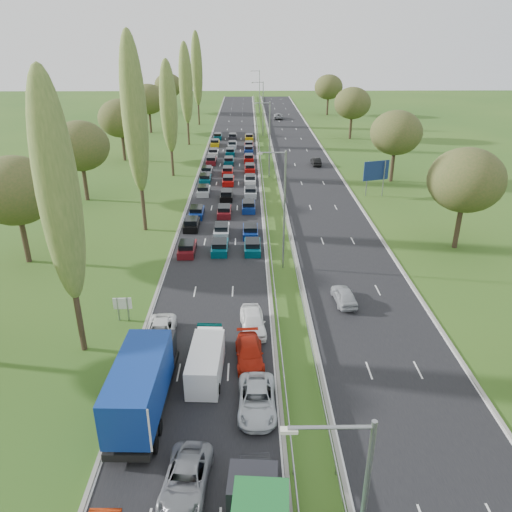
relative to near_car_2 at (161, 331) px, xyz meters
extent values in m
plane|color=#295119|center=(10.40, 49.66, -0.68)|extent=(260.00, 260.00, 0.00)
cube|color=black|center=(3.65, 52.16, -0.68)|extent=(10.50, 215.00, 0.04)
cube|color=black|center=(17.15, 52.16, -0.68)|extent=(10.50, 215.00, 0.04)
cube|color=gray|center=(9.25, 52.16, -0.13)|extent=(0.06, 215.00, 0.32)
cube|color=gray|center=(11.55, 52.16, -0.13)|extent=(0.06, 215.00, 0.32)
cylinder|color=gray|center=(10.40, 12.66, 5.32)|extent=(0.18, 0.18, 12.00)
cylinder|color=gray|center=(10.40, 47.66, 5.32)|extent=(0.18, 0.18, 12.00)
cylinder|color=gray|center=(10.40, 82.66, 5.32)|extent=(0.18, 0.18, 12.00)
cylinder|color=gray|center=(10.40, 117.66, 5.32)|extent=(0.18, 0.18, 12.00)
cylinder|color=#2D2116|center=(-5.60, -1.34, 2.92)|extent=(0.44, 0.44, 7.20)
ellipsoid|color=#4F682C|center=(-5.60, -1.34, 11.72)|extent=(2.80, 2.80, 16.00)
cylinder|color=#2D2116|center=(-5.60, 23.66, 3.28)|extent=(0.44, 0.44, 7.92)
ellipsoid|color=#4F682C|center=(-5.60, 23.66, 12.96)|extent=(2.80, 2.80, 17.60)
cylinder|color=#2D2116|center=(-5.60, 48.66, 2.56)|extent=(0.44, 0.44, 6.48)
ellipsoid|color=#4F682C|center=(-5.60, 48.66, 10.48)|extent=(2.80, 2.80, 14.40)
cylinder|color=#2D2116|center=(-5.60, 73.66, 2.92)|extent=(0.44, 0.44, 7.20)
ellipsoid|color=#4F682C|center=(-5.60, 73.66, 11.72)|extent=(2.80, 2.80, 16.00)
cylinder|color=#2D2116|center=(-5.60, 98.66, 3.28)|extent=(0.44, 0.44, 7.92)
ellipsoid|color=#4F682C|center=(-5.60, 98.66, 12.96)|extent=(2.80, 2.80, 17.60)
cylinder|color=#2D2116|center=(-16.10, 14.66, 1.74)|extent=(0.56, 0.56, 4.84)
ellipsoid|color=#38471E|center=(-16.10, 14.66, 7.02)|extent=(8.00, 8.00, 6.80)
cylinder|color=#2D2116|center=(-16.10, 35.66, 1.74)|extent=(0.56, 0.56, 4.84)
ellipsoid|color=#38471E|center=(-16.10, 35.66, 7.02)|extent=(8.00, 8.00, 6.80)
cylinder|color=#2D2116|center=(-16.10, 59.66, 1.74)|extent=(0.56, 0.56, 4.84)
ellipsoid|color=#38471E|center=(-16.10, 59.66, 7.02)|extent=(8.00, 8.00, 6.80)
cylinder|color=#2D2116|center=(-16.10, 87.66, 1.74)|extent=(0.56, 0.56, 4.84)
ellipsoid|color=#38471E|center=(-16.10, 87.66, 7.02)|extent=(8.00, 8.00, 6.80)
cylinder|color=#2D2116|center=(-16.10, 119.66, 1.74)|extent=(0.56, 0.56, 4.84)
ellipsoid|color=#38471E|center=(-16.10, 119.66, 7.02)|extent=(8.00, 8.00, 6.80)
cylinder|color=#2D2116|center=(29.90, 17.66, 1.74)|extent=(0.56, 0.56, 4.84)
ellipsoid|color=#38471E|center=(29.90, 17.66, 7.02)|extent=(8.00, 8.00, 6.80)
cylinder|color=#2D2116|center=(29.90, 44.66, 1.74)|extent=(0.56, 0.56, 4.84)
ellipsoid|color=#38471E|center=(29.90, 44.66, 7.02)|extent=(8.00, 8.00, 6.80)
cylinder|color=#2D2116|center=(29.90, 79.66, 1.74)|extent=(0.56, 0.56, 4.84)
ellipsoid|color=#38471E|center=(29.90, 79.66, 7.02)|extent=(8.00, 8.00, 6.80)
cylinder|color=#2D2116|center=(29.90, 114.66, 1.74)|extent=(0.56, 0.56, 4.84)
ellipsoid|color=#38471E|center=(29.90, 114.66, 7.02)|extent=(8.00, 8.00, 6.80)
cube|color=#590F14|center=(0.26, 16.51, -0.24)|extent=(1.75, 4.00, 0.80)
cube|color=black|center=(-0.01, 24.00, -0.24)|extent=(1.75, 4.00, 0.80)
cube|color=navy|center=(0.21, 28.39, -0.24)|extent=(1.75, 4.00, 0.80)
cube|color=#B2B7BC|center=(0.35, 38.02, -0.24)|extent=(1.75, 4.00, 0.80)
cube|color=#053F4C|center=(0.10, 44.50, -0.24)|extent=(1.75, 4.00, 0.80)
cube|color=slate|center=(-0.01, 49.42, -0.24)|extent=(1.75, 4.00, 0.80)
cube|color=#590F14|center=(0.26, 56.81, -0.24)|extent=(1.75, 4.00, 0.80)
cube|color=silver|center=(0.27, 63.37, -0.24)|extent=(1.75, 4.00, 0.80)
cube|color=#BF990C|center=(0.03, 72.58, -0.24)|extent=(1.75, 4.00, 0.80)
cube|color=#053F4C|center=(0.24, 79.68, -0.24)|extent=(1.75, 4.00, 0.80)
cube|color=#053F4C|center=(3.78, 16.88, -0.24)|extent=(1.75, 4.00, 0.80)
cube|color=#B2B7BC|center=(3.74, 21.92, -0.24)|extent=(1.75, 4.00, 0.80)
cube|color=#590F14|center=(3.78, 28.70, -0.24)|extent=(1.75, 4.00, 0.80)
cube|color=black|center=(3.81, 35.69, -0.24)|extent=(1.75, 4.00, 0.80)
cube|color=#A50C0A|center=(3.79, 43.45, -0.24)|extent=(1.75, 4.00, 0.80)
cube|color=#A50C0A|center=(3.50, 49.19, -0.24)|extent=(1.75, 4.00, 0.80)
cube|color=#053F4C|center=(3.46, 56.34, -0.24)|extent=(1.75, 4.00, 0.80)
cube|color=#053F4C|center=(3.50, 63.74, -0.24)|extent=(1.75, 4.00, 0.80)
cube|color=#B2B7BC|center=(3.71, 70.62, -0.24)|extent=(1.75, 4.00, 0.80)
cube|color=black|center=(3.55, 79.23, -0.24)|extent=(1.75, 4.00, 0.80)
cube|color=#053F4C|center=(7.34, 16.88, -0.24)|extent=(1.75, 4.00, 0.80)
cube|color=navy|center=(7.14, 21.58, -0.24)|extent=(1.75, 4.00, 0.80)
cube|color=navy|center=(6.97, 30.68, -0.24)|extent=(1.75, 4.00, 0.80)
cube|color=#B2B7BC|center=(7.25, 37.24, -0.24)|extent=(1.75, 4.00, 0.80)
cube|color=silver|center=(7.24, 43.88, -0.24)|extent=(1.75, 4.00, 0.80)
cube|color=#A50C0A|center=(7.24, 51.09, -0.24)|extent=(1.75, 4.00, 0.80)
cube|color=#A50C0A|center=(7.10, 58.55, -0.24)|extent=(1.75, 4.00, 0.80)
cube|color=navy|center=(7.11, 65.92, -0.24)|extent=(1.75, 4.00, 0.80)
cube|color=#A50C0A|center=(7.15, 70.16, -0.24)|extent=(1.75, 4.00, 0.80)
cube|color=#BF990C|center=(7.24, 78.50, -0.24)|extent=(1.75, 4.00, 0.80)
imported|color=white|center=(0.00, 0.00, 0.00)|extent=(2.39, 4.81, 1.31)
imported|color=gray|center=(3.56, -14.23, 0.04)|extent=(2.72, 5.20, 1.40)
imported|color=#054B48|center=(3.71, -3.07, 0.15)|extent=(2.58, 5.66, 1.61)
imported|color=black|center=(7.32, -15.14, 0.12)|extent=(2.03, 4.81, 1.54)
imported|color=silver|center=(7.36, -8.15, 0.06)|extent=(2.43, 5.17, 1.43)
imported|color=#A3190A|center=(6.92, -3.06, 0.04)|extent=(2.25, 4.91, 1.39)
imported|color=white|center=(7.21, 1.09, 0.15)|extent=(2.27, 4.86, 1.61)
imported|color=#A0A4A9|center=(15.32, 5.39, 0.05)|extent=(1.99, 4.28, 1.42)
imported|color=black|center=(19.13, 55.27, 0.02)|extent=(1.59, 4.15, 1.35)
imported|color=gray|center=(15.39, 107.73, 0.09)|extent=(2.75, 5.49, 1.49)
cube|color=black|center=(0.30, -7.84, 0.04)|extent=(2.65, 9.95, 0.50)
cube|color=navy|center=(0.30, -9.05, 2.04)|extent=(2.76, 7.52, 3.00)
cube|color=silver|center=(0.30, -12.78, 2.04)|extent=(2.70, 0.06, 2.90)
cube|color=black|center=(0.30, -4.08, 0.89)|extent=(2.70, 2.43, 2.20)
cylinder|color=black|center=(0.30, -4.06, -0.16)|extent=(2.32, 1.00, 1.00)
cylinder|color=black|center=(0.30, -11.61, -0.16)|extent=(2.32, 1.00, 1.00)
cube|color=black|center=(7.03, -15.86, 0.89)|extent=(2.36, 2.13, 2.20)
cylinder|color=black|center=(7.03, -16.00, -0.16)|extent=(2.03, 1.00, 1.00)
cube|color=white|center=(3.89, -3.73, 0.32)|extent=(1.85, 4.63, 1.85)
cube|color=black|center=(3.89, -1.69, 0.22)|extent=(1.81, 0.74, 1.48)
cylinder|color=black|center=(3.10, -2.24, -0.34)|extent=(0.23, 0.63, 0.63)
cylinder|color=black|center=(4.68, -5.21, -0.34)|extent=(0.23, 0.63, 0.63)
cube|color=white|center=(3.90, -4.87, 0.47)|extent=(2.15, 5.37, 2.15)
cube|color=black|center=(3.90, -2.50, 0.36)|extent=(2.09, 0.86, 1.72)
cylinder|color=black|center=(2.99, -3.15, -0.29)|extent=(0.27, 0.73, 0.73)
cylinder|color=black|center=(4.82, -6.58, -0.29)|extent=(0.27, 0.73, 0.73)
cylinder|color=gray|center=(-3.90, 2.76, 0.37)|extent=(0.16, 0.16, 2.10)
cylinder|color=gray|center=(-3.10, 2.76, 0.37)|extent=(0.16, 0.16, 2.10)
cube|color=silver|center=(-3.50, 2.76, 0.92)|extent=(1.50, 0.15, 1.00)
cylinder|color=gray|center=(24.10, 36.72, 1.92)|extent=(0.16, 0.16, 5.20)
cylinder|color=gray|center=(26.50, 36.72, 1.92)|extent=(0.16, 0.16, 5.20)
cube|color=navy|center=(25.30, 36.72, 3.12)|extent=(3.85, 1.27, 2.80)
camera|label=1|loc=(6.89, -33.12, 21.29)|focal=35.00mm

